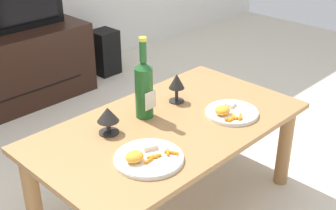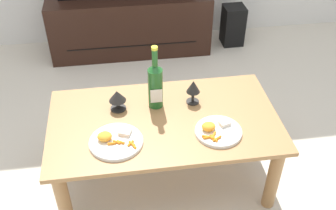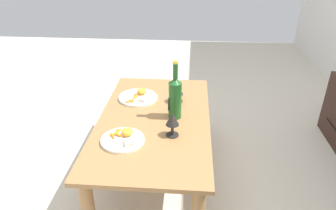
{
  "view_description": "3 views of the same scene",
  "coord_description": "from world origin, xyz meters",
  "px_view_note": "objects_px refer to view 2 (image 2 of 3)",
  "views": [
    {
      "loc": [
        -1.22,
        -1.19,
        1.41
      ],
      "look_at": [
        0.04,
        0.05,
        0.51
      ],
      "focal_mm": 47.7,
      "sensor_mm": 36.0,
      "label": 1
    },
    {
      "loc": [
        -0.21,
        -1.58,
        1.82
      ],
      "look_at": [
        0.03,
        0.04,
        0.52
      ],
      "focal_mm": 42.3,
      "sensor_mm": 36.0,
      "label": 2
    },
    {
      "loc": [
        1.66,
        0.22,
        1.45
      ],
      "look_at": [
        -0.02,
        0.08,
        0.54
      ],
      "focal_mm": 33.6,
      "sensor_mm": 36.0,
      "label": 3
    }
  ],
  "objects_px": {
    "wine_bottle": "(155,84)",
    "dinner_plate_right": "(217,131)",
    "dinner_plate_left": "(115,141)",
    "goblet_left": "(117,97)",
    "goblet_right": "(193,88)",
    "tv_stand": "(130,24)",
    "floor_speaker": "(233,25)",
    "dining_table": "(164,130)"
  },
  "relations": [
    {
      "from": "dining_table",
      "to": "goblet_left",
      "type": "distance_m",
      "value": 0.31
    },
    {
      "from": "floor_speaker",
      "to": "dinner_plate_left",
      "type": "height_order",
      "value": "dinner_plate_left"
    },
    {
      "from": "wine_bottle",
      "to": "dinner_plate_right",
      "type": "relative_size",
      "value": 1.53
    },
    {
      "from": "floor_speaker",
      "to": "goblet_right",
      "type": "height_order",
      "value": "goblet_right"
    },
    {
      "from": "tv_stand",
      "to": "wine_bottle",
      "type": "bearing_deg",
      "value": -87.73
    },
    {
      "from": "goblet_right",
      "to": "wine_bottle",
      "type": "bearing_deg",
      "value": 179.53
    },
    {
      "from": "wine_bottle",
      "to": "dinner_plate_right",
      "type": "distance_m",
      "value": 0.41
    },
    {
      "from": "tv_stand",
      "to": "floor_speaker",
      "type": "distance_m",
      "value": 0.92
    },
    {
      "from": "dinner_plate_right",
      "to": "tv_stand",
      "type": "bearing_deg",
      "value": 101.41
    },
    {
      "from": "dinner_plate_left",
      "to": "dinner_plate_right",
      "type": "height_order",
      "value": "same"
    },
    {
      "from": "goblet_left",
      "to": "floor_speaker",
      "type": "bearing_deg",
      "value": 52.67
    },
    {
      "from": "floor_speaker",
      "to": "goblet_left",
      "type": "relative_size",
      "value": 2.97
    },
    {
      "from": "dining_table",
      "to": "wine_bottle",
      "type": "height_order",
      "value": "wine_bottle"
    },
    {
      "from": "floor_speaker",
      "to": "dinner_plate_right",
      "type": "relative_size",
      "value": 1.47
    },
    {
      "from": "floor_speaker",
      "to": "goblet_right",
      "type": "distance_m",
      "value": 1.59
    },
    {
      "from": "dining_table",
      "to": "tv_stand",
      "type": "xyz_separation_m",
      "value": [
        -0.08,
        1.53,
        -0.13
      ]
    },
    {
      "from": "tv_stand",
      "to": "floor_speaker",
      "type": "xyz_separation_m",
      "value": [
        0.92,
        -0.0,
        -0.08
      ]
    },
    {
      "from": "goblet_right",
      "to": "dinner_plate_right",
      "type": "height_order",
      "value": "goblet_right"
    },
    {
      "from": "goblet_left",
      "to": "dinner_plate_left",
      "type": "height_order",
      "value": "goblet_left"
    },
    {
      "from": "goblet_left",
      "to": "dinner_plate_right",
      "type": "relative_size",
      "value": 0.5
    },
    {
      "from": "tv_stand",
      "to": "goblet_right",
      "type": "height_order",
      "value": "goblet_right"
    },
    {
      "from": "dinner_plate_left",
      "to": "dinner_plate_right",
      "type": "bearing_deg",
      "value": -0.09
    },
    {
      "from": "dining_table",
      "to": "dinner_plate_right",
      "type": "distance_m",
      "value": 0.3
    },
    {
      "from": "dinner_plate_left",
      "to": "dining_table",
      "type": "bearing_deg",
      "value": 28.13
    },
    {
      "from": "dining_table",
      "to": "tv_stand",
      "type": "bearing_deg",
      "value": 93.15
    },
    {
      "from": "wine_bottle",
      "to": "goblet_right",
      "type": "height_order",
      "value": "wine_bottle"
    },
    {
      "from": "goblet_right",
      "to": "dinner_plate_left",
      "type": "relative_size",
      "value": 0.53
    },
    {
      "from": "dinner_plate_right",
      "to": "dinner_plate_left",
      "type": "bearing_deg",
      "value": 179.91
    },
    {
      "from": "goblet_left",
      "to": "goblet_right",
      "type": "xyz_separation_m",
      "value": [
        0.41,
        0.0,
        0.02
      ]
    },
    {
      "from": "wine_bottle",
      "to": "dinner_plate_right",
      "type": "xyz_separation_m",
      "value": [
        0.28,
        -0.27,
        -0.13
      ]
    },
    {
      "from": "dining_table",
      "to": "goblet_right",
      "type": "relative_size",
      "value": 8.55
    },
    {
      "from": "wine_bottle",
      "to": "dinner_plate_left",
      "type": "xyz_separation_m",
      "value": [
        -0.23,
        -0.27,
        -0.13
      ]
    },
    {
      "from": "wine_bottle",
      "to": "floor_speaker",
      "type": "bearing_deg",
      "value": 58.38
    },
    {
      "from": "goblet_left",
      "to": "goblet_right",
      "type": "distance_m",
      "value": 0.41
    },
    {
      "from": "dinner_plate_right",
      "to": "goblet_left",
      "type": "bearing_deg",
      "value": 151.43
    },
    {
      "from": "floor_speaker",
      "to": "dinner_plate_left",
      "type": "relative_size",
      "value": 1.32
    },
    {
      "from": "wine_bottle",
      "to": "goblet_left",
      "type": "relative_size",
      "value": 3.1
    },
    {
      "from": "goblet_right",
      "to": "dinner_plate_left",
      "type": "bearing_deg",
      "value": -148.95
    },
    {
      "from": "tv_stand",
      "to": "goblet_left",
      "type": "relative_size",
      "value": 11.32
    },
    {
      "from": "dining_table",
      "to": "floor_speaker",
      "type": "distance_m",
      "value": 1.75
    },
    {
      "from": "goblet_left",
      "to": "dinner_plate_right",
      "type": "distance_m",
      "value": 0.56
    },
    {
      "from": "dining_table",
      "to": "goblet_left",
      "type": "xyz_separation_m",
      "value": [
        -0.24,
        0.13,
        0.16
      ]
    }
  ]
}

